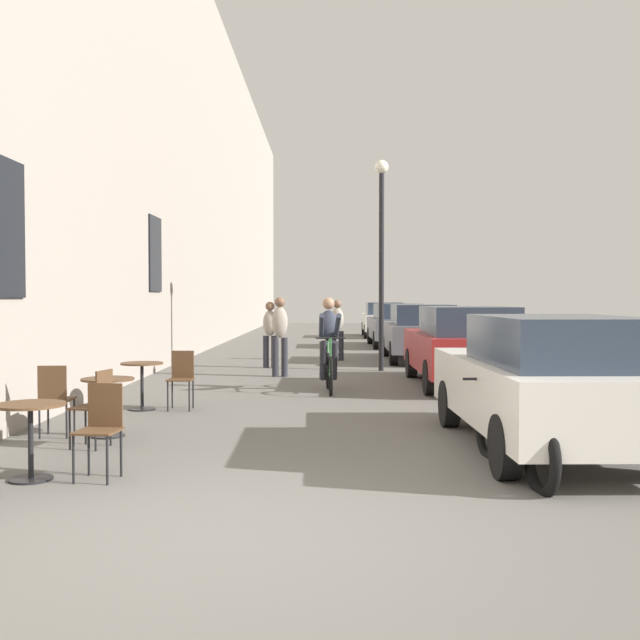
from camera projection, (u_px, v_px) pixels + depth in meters
name	position (u px, v px, depth m)	size (l,w,h in m)	color
ground_plane	(228.00, 534.00, 5.27)	(88.00, 88.00, 0.00)	#5B5954
building_facade_left	(168.00, 134.00, 19.12)	(0.54, 68.00, 12.00)	gray
cafe_table_near	(30.00, 425.00, 6.83)	(0.64, 0.64, 0.72)	black
cafe_chair_near_toward_wall	(101.00, 424.00, 6.90)	(0.42, 0.42, 0.89)	black
cafe_table_mid	(108.00, 394.00, 8.98)	(0.64, 0.64, 0.72)	black
cafe_chair_mid_toward_street	(96.00, 403.00, 8.29)	(0.46, 0.46, 0.89)	black
cafe_chair_mid_toward_wall	(55.00, 395.00, 8.91)	(0.40, 0.40, 0.89)	black
cafe_table_far	(142.00, 376.00, 11.12)	(0.64, 0.64, 0.72)	black
cafe_chair_far_toward_street	(181.00, 375.00, 11.19)	(0.38, 0.38, 0.89)	black
cyclist_on_bicycle	(329.00, 347.00, 13.40)	(0.52, 1.76, 1.74)	black
pedestrian_near	(280.00, 332.00, 15.79)	(0.36, 0.26, 1.72)	#26262D
pedestrian_mid	(270.00, 331.00, 17.78)	(0.36, 0.26, 1.61)	#26262D
pedestrian_far	(337.00, 326.00, 19.83)	(0.35, 0.25, 1.65)	#26262D
street_lamp	(381.00, 237.00, 17.01)	(0.32, 0.32, 4.90)	black
parked_car_nearest	(547.00, 381.00, 8.14)	(1.87, 4.28, 1.51)	beige
parked_car_second	(463.00, 345.00, 14.07)	(1.83, 4.33, 1.54)	maroon
parked_car_third	(420.00, 332.00, 19.70)	(1.88, 4.32, 1.53)	#595960
parked_car_fourth	(396.00, 324.00, 25.46)	(1.83, 4.25, 1.50)	#595960
parked_car_fifth	(384.00, 319.00, 31.76)	(1.84, 4.25, 1.50)	beige
parked_motorcycle	(513.00, 432.00, 7.11)	(0.62, 2.14, 0.92)	black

